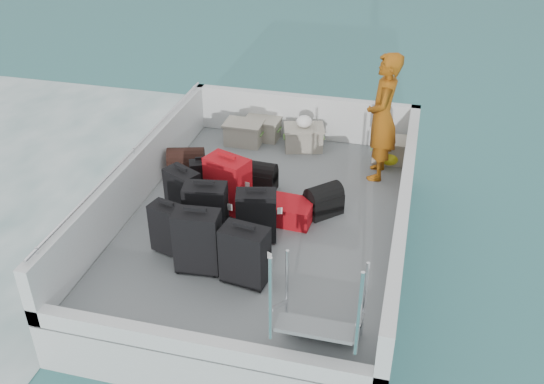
% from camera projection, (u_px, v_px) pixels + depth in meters
% --- Properties ---
extents(ground, '(160.00, 160.00, 0.00)m').
position_uv_depth(ground, '(264.00, 255.00, 8.14)').
color(ground, '#1A5B59').
rests_on(ground, ground).
extents(ferry_hull, '(3.60, 5.00, 0.60)m').
position_uv_depth(ferry_hull, '(264.00, 237.00, 7.98)').
color(ferry_hull, silver).
rests_on(ferry_hull, ground).
extents(deck, '(3.30, 4.70, 0.02)m').
position_uv_depth(deck, '(264.00, 217.00, 7.82)').
color(deck, slate).
rests_on(deck, ferry_hull).
extents(deck_fittings, '(3.60, 5.00, 0.90)m').
position_uv_depth(deck_fittings, '(284.00, 209.00, 7.28)').
color(deck_fittings, silver).
rests_on(deck_fittings, deck).
extents(suitcase_0, '(0.46, 0.33, 0.64)m').
position_uv_depth(suitcase_0, '(169.00, 229.00, 7.02)').
color(suitcase_0, black).
rests_on(suitcase_0, deck).
extents(suitcase_1, '(0.51, 0.43, 0.67)m').
position_uv_depth(suitcase_1, '(183.00, 194.00, 7.65)').
color(suitcase_1, black).
rests_on(suitcase_1, deck).
extents(suitcase_2, '(0.39, 0.32, 0.50)m').
position_uv_depth(suitcase_2, '(203.00, 178.00, 8.17)').
color(suitcase_2, black).
rests_on(suitcase_2, deck).
extents(suitcase_3, '(0.53, 0.34, 0.76)m').
position_uv_depth(suitcase_3, '(198.00, 242.00, 6.70)').
color(suitcase_3, black).
rests_on(suitcase_3, deck).
extents(suitcase_4, '(0.54, 0.37, 0.74)m').
position_uv_depth(suitcase_4, '(206.00, 212.00, 7.23)').
color(suitcase_4, black).
rests_on(suitcase_4, deck).
extents(suitcase_5, '(0.63, 0.50, 0.75)m').
position_uv_depth(suitcase_5, '(228.00, 185.00, 7.77)').
color(suitcase_5, '#B00D13').
rests_on(suitcase_5, deck).
extents(suitcase_6, '(0.54, 0.37, 0.69)m').
position_uv_depth(suitcase_6, '(245.00, 256.00, 6.54)').
color(suitcase_6, black).
rests_on(suitcase_6, deck).
extents(suitcase_7, '(0.53, 0.38, 0.66)m').
position_uv_depth(suitcase_7, '(256.00, 216.00, 7.22)').
color(suitcase_7, black).
rests_on(suitcase_7, deck).
extents(suitcase_8, '(0.70, 0.49, 0.27)m').
position_uv_depth(suitcase_8, '(286.00, 211.00, 7.69)').
color(suitcase_8, '#B00D13').
rests_on(suitcase_8, deck).
extents(duffel_0, '(0.58, 0.43, 0.32)m').
position_uv_depth(duffel_0, '(186.00, 165.00, 8.67)').
color(duffel_0, black).
rests_on(duffel_0, deck).
extents(duffel_1, '(0.47, 0.32, 0.32)m').
position_uv_depth(duffel_1, '(260.00, 179.00, 8.31)').
color(duffel_1, black).
rests_on(duffel_1, deck).
extents(duffel_2, '(0.54, 0.54, 0.32)m').
position_uv_depth(duffel_2, '(323.00, 203.00, 7.80)').
color(duffel_2, black).
rests_on(duffel_2, deck).
extents(crate_0, '(0.56, 0.39, 0.33)m').
position_uv_depth(crate_0, '(244.00, 134.00, 9.51)').
color(crate_0, '#A6A090').
rests_on(crate_0, deck).
extents(crate_1, '(0.54, 0.39, 0.32)m').
position_uv_depth(crate_1, '(263.00, 129.00, 9.68)').
color(crate_1, '#A6A090').
rests_on(crate_1, deck).
extents(crate_2, '(0.65, 0.53, 0.34)m').
position_uv_depth(crate_2, '(304.00, 139.00, 9.36)').
color(crate_2, '#A6A090').
rests_on(crate_2, deck).
extents(crate_3, '(0.56, 0.41, 0.33)m').
position_uv_depth(crate_3, '(391.00, 151.00, 9.02)').
color(crate_3, '#A6A090').
rests_on(crate_3, deck).
extents(yellow_bag, '(0.28, 0.26, 0.22)m').
position_uv_depth(yellow_bag, '(390.00, 158.00, 8.95)').
color(yellow_bag, '#CECB16').
rests_on(yellow_bag, deck).
extents(white_bag, '(0.24, 0.24, 0.18)m').
position_uv_depth(white_bag, '(304.00, 123.00, 9.22)').
color(white_bag, white).
rests_on(white_bag, crate_2).
extents(passenger, '(0.45, 0.68, 1.81)m').
position_uv_depth(passenger, '(382.00, 117.00, 8.26)').
color(passenger, orange).
rests_on(passenger, deck).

